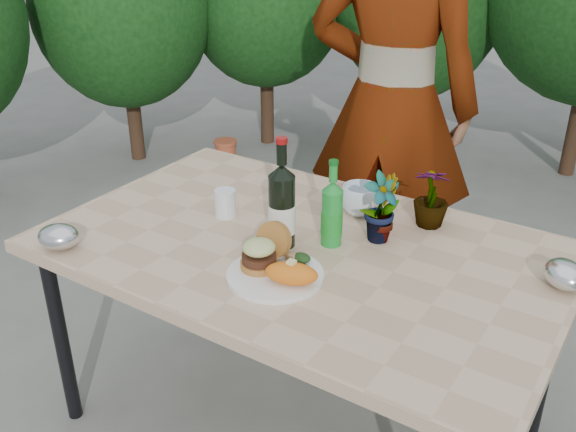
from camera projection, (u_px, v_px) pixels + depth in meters
The scene contains 18 objects.
ground at pixel (300, 422), 2.35m from camera, with size 80.00×80.00×0.00m, color #62625E.
patio_table at pixel (302, 259), 2.04m from camera, with size 1.60×1.00×0.75m.
shrub_hedge at pixel (469, 27), 3.20m from camera, with size 6.90×5.16×2.18m.
dinner_plate at pixel (275, 275), 1.83m from camera, with size 0.28×0.28×0.01m, color white.
burger_stack at pixel (263, 251), 1.85m from camera, with size 0.11×0.16×0.11m.
sweet_potato at pixel (291, 274), 1.76m from camera, with size 0.15×0.08×0.06m, color orange.
grilled_veg at pixel (298, 257), 1.88m from camera, with size 0.08×0.05×0.03m.
wine_bottle at pixel (282, 207), 1.95m from camera, with size 0.08×0.08×0.35m.
sparkling_water at pixel (332, 214), 1.96m from camera, with size 0.07×0.07×0.28m.
plastic_cup at pixel (225, 203), 2.16m from camera, with size 0.07×0.07×0.10m, color silver.
seedling_left at pixel (382, 209), 1.97m from camera, with size 0.12×0.08×0.23m, color #24561D.
seedling_mid at pixel (381, 208), 1.99m from camera, with size 0.12×0.09×0.21m, color #25591E.
seedling_right at pixel (431, 197), 2.08m from camera, with size 0.11×0.11×0.20m, color #235F20.
blue_bowl at pixel (360, 200), 2.17m from camera, with size 0.13×0.13×0.10m, color white.
foil_packet_left at pixel (59, 237), 1.97m from camera, with size 0.13×0.11×0.08m, color silver.
foil_packet_right at pixel (565, 274), 1.77m from camera, with size 0.13×0.11×0.08m, color silver.
person at pixel (391, 105), 2.59m from camera, with size 0.70×0.46×1.93m, color #906848.
terracotta_pot at pixel (226, 149), 4.67m from camera, with size 0.17×0.17×0.14m.
Camera 1 is at (0.92, -1.50, 1.73)m, focal length 40.00 mm.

